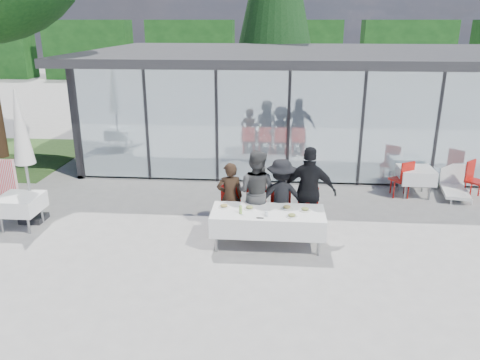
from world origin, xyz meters
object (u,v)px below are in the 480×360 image
(plate_extra, at_px, (292,216))
(plate_d, at_px, (305,209))
(diner_chair_a, at_px, (230,206))
(spare_table_right, at_px, (416,175))
(diner_chair_b, at_px, (256,207))
(spare_chair_b, at_px, (403,177))
(plate_a, at_px, (224,206))
(market_umbrella, at_px, (21,136))
(dining_table, at_px, (268,221))
(diner_chair_d, at_px, (308,208))
(diner_d, at_px, (309,191))
(diner_chair_c, at_px, (280,207))
(folded_eyeglasses, at_px, (260,218))
(spare_table_left, at_px, (20,204))
(lounger, at_px, (454,185))
(diner_c, at_px, (281,197))
(diner_b, at_px, (256,192))
(plate_c, at_px, (287,207))
(spare_chair_a, at_px, (473,178))
(juice_bottle, at_px, (241,210))
(diner_a, at_px, (230,197))
(plate_b, at_px, (249,208))

(plate_extra, bearing_deg, plate_d, 50.88)
(diner_chair_a, height_order, spare_table_right, diner_chair_a)
(diner_chair_b, distance_m, spare_chair_b, 4.33)
(plate_a, distance_m, market_umbrella, 4.67)
(dining_table, distance_m, diner_chair_b, 0.80)
(diner_chair_b, height_order, diner_chair_d, same)
(diner_d, bearing_deg, diner_chair_c, 0.83)
(market_umbrella, bearing_deg, diner_chair_b, -0.49)
(dining_table, distance_m, folded_eyeglasses, 0.45)
(diner_chair_a, distance_m, spare_table_right, 5.20)
(diner_chair_b, height_order, spare_table_right, diner_chair_b)
(spare_table_left, distance_m, lounger, 10.62)
(diner_c, relative_size, plate_extra, 6.98)
(diner_chair_d, bearing_deg, plate_d, -99.18)
(diner_b, xyz_separation_m, diner_chair_c, (0.53, 0.10, -0.38))
(spare_table_left, relative_size, market_umbrella, 0.29)
(diner_chair_c, bearing_deg, plate_c, -78.05)
(spare_table_left, bearing_deg, diner_chair_b, 3.61)
(spare_chair_a, bearing_deg, market_umbrella, -167.26)
(diner_c, height_order, diner_chair_c, diner_c)
(plate_extra, bearing_deg, diner_b, 130.03)
(folded_eyeglasses, distance_m, market_umbrella, 5.48)
(plate_a, bearing_deg, juice_bottle, -38.87)
(diner_a, bearing_deg, lounger, -167.19)
(diner_chair_a, xyz_separation_m, plate_b, (0.45, -0.66, 0.24))
(diner_c, xyz_separation_m, plate_b, (-0.63, -0.55, -0.05))
(plate_c, relative_size, plate_d, 1.00)
(folded_eyeglasses, distance_m, lounger, 6.19)
(dining_table, distance_m, diner_b, 0.80)
(diner_d, bearing_deg, plate_a, 27.08)
(plate_d, distance_m, plate_extra, 0.43)
(dining_table, height_order, diner_d, diner_d)
(diner_chair_a, distance_m, plate_c, 1.36)
(spare_chair_a, bearing_deg, plate_b, -150.97)
(spare_table_left, bearing_deg, diner_chair_a, 4.04)
(diner_c, bearing_deg, plate_b, 35.21)
(folded_eyeglasses, bearing_deg, plate_extra, 11.22)
(diner_chair_c, height_order, plate_d, diner_chair_c)
(plate_c, relative_size, spare_table_left, 0.27)
(spare_chair_b, bearing_deg, diner_chair_c, -143.88)
(plate_extra, bearing_deg, diner_chair_c, 102.20)
(lounger, bearing_deg, diner_chair_d, -146.73)
(diner_a, bearing_deg, diner_chair_b, 177.76)
(diner_b, distance_m, juice_bottle, 0.85)
(diner_chair_c, height_order, plate_c, diner_chair_c)
(diner_chair_a, xyz_separation_m, diner_b, (0.55, -0.10, 0.38))
(diner_a, distance_m, plate_b, 0.72)
(diner_chair_d, distance_m, plate_d, 0.71)
(dining_table, relative_size, diner_a, 1.46)
(dining_table, height_order, spare_table_right, dining_table)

